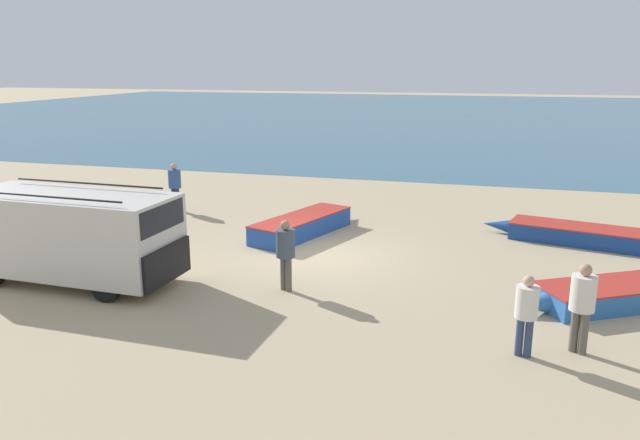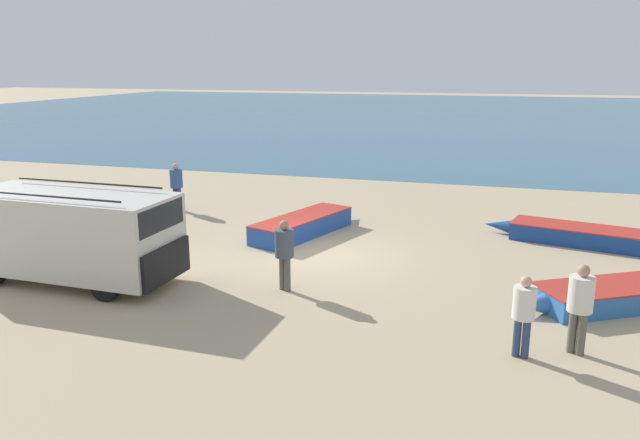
{
  "view_description": "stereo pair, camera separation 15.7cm",
  "coord_description": "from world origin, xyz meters",
  "px_view_note": "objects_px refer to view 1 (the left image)",
  "views": [
    {
      "loc": [
        4.69,
        -16.26,
        5.35
      ],
      "look_at": [
        -0.02,
        0.25,
        1.0
      ],
      "focal_mm": 35.0,
      "sensor_mm": 36.0,
      "label": 1
    },
    {
      "loc": [
        4.84,
        -16.22,
        5.35
      ],
      "look_at": [
        -0.02,
        0.25,
        1.0
      ],
      "focal_mm": 35.0,
      "sensor_mm": 36.0,
      "label": 2
    }
  ],
  "objects_px": {
    "fishing_rowboat_2": "(85,217)",
    "fishing_rowboat_3": "(605,295)",
    "fishing_rowboat_0": "(580,235)",
    "fisherman_0": "(582,300)",
    "fisherman_2": "(175,182)",
    "fisherman_1": "(286,249)",
    "fishing_rowboat_1": "(305,224)",
    "parked_van": "(71,234)",
    "fisherman_3": "(526,308)"
  },
  "relations": [
    {
      "from": "fishing_rowboat_0",
      "to": "fishing_rowboat_1",
      "type": "relative_size",
      "value": 1.11
    },
    {
      "from": "fisherman_1",
      "to": "fishing_rowboat_0",
      "type": "bearing_deg",
      "value": -20.67
    },
    {
      "from": "parked_van",
      "to": "fishing_rowboat_0",
      "type": "relative_size",
      "value": 1.02
    },
    {
      "from": "parked_van",
      "to": "fisherman_1",
      "type": "xyz_separation_m",
      "value": [
        5.33,
        0.84,
        -0.2
      ]
    },
    {
      "from": "fishing_rowboat_2",
      "to": "fisherman_0",
      "type": "relative_size",
      "value": 2.16
    },
    {
      "from": "parked_van",
      "to": "fisherman_1",
      "type": "bearing_deg",
      "value": 10.95
    },
    {
      "from": "fishing_rowboat_3",
      "to": "fisherman_0",
      "type": "distance_m",
      "value": 2.89
    },
    {
      "from": "fishing_rowboat_0",
      "to": "fishing_rowboat_1",
      "type": "distance_m",
      "value": 8.47
    },
    {
      "from": "fishing_rowboat_3",
      "to": "fisherman_3",
      "type": "bearing_deg",
      "value": 28.34
    },
    {
      "from": "parked_van",
      "to": "fisherman_2",
      "type": "xyz_separation_m",
      "value": [
        -1.35,
        7.67,
        -0.18
      ]
    },
    {
      "from": "fisherman_0",
      "to": "fisherman_1",
      "type": "distance_m",
      "value": 6.61
    },
    {
      "from": "fishing_rowboat_0",
      "to": "fisherman_1",
      "type": "relative_size",
      "value": 3.11
    },
    {
      "from": "fishing_rowboat_1",
      "to": "fishing_rowboat_2",
      "type": "xyz_separation_m",
      "value": [
        -7.44,
        -1.1,
        0.0
      ]
    },
    {
      "from": "fishing_rowboat_2",
      "to": "fishing_rowboat_3",
      "type": "distance_m",
      "value": 16.04
    },
    {
      "from": "fisherman_1",
      "to": "fishing_rowboat_2",
      "type": "bearing_deg",
      "value": 93.67
    },
    {
      "from": "fisherman_0",
      "to": "fisherman_2",
      "type": "distance_m",
      "value": 15.59
    },
    {
      "from": "fishing_rowboat_1",
      "to": "fisherman_2",
      "type": "bearing_deg",
      "value": 90.92
    },
    {
      "from": "fishing_rowboat_3",
      "to": "fishing_rowboat_0",
      "type": "bearing_deg",
      "value": -121.46
    },
    {
      "from": "fishing_rowboat_3",
      "to": "fisherman_2",
      "type": "bearing_deg",
      "value": -53.67
    },
    {
      "from": "parked_van",
      "to": "fisherman_2",
      "type": "distance_m",
      "value": 7.79
    },
    {
      "from": "fisherman_1",
      "to": "fisherman_2",
      "type": "height_order",
      "value": "fisherman_2"
    },
    {
      "from": "fishing_rowboat_3",
      "to": "fisherman_1",
      "type": "height_order",
      "value": "fisherman_1"
    },
    {
      "from": "fishing_rowboat_1",
      "to": "fishing_rowboat_3",
      "type": "height_order",
      "value": "fishing_rowboat_1"
    },
    {
      "from": "parked_van",
      "to": "fishing_rowboat_2",
      "type": "relative_size",
      "value": 1.44
    },
    {
      "from": "fishing_rowboat_0",
      "to": "fisherman_2",
      "type": "xyz_separation_m",
      "value": [
        -13.96,
        0.55,
        0.79
      ]
    },
    {
      "from": "fishing_rowboat_3",
      "to": "fishing_rowboat_2",
      "type": "bearing_deg",
      "value": -41.55
    },
    {
      "from": "parked_van",
      "to": "fishing_rowboat_2",
      "type": "distance_m",
      "value": 5.84
    },
    {
      "from": "fishing_rowboat_3",
      "to": "fisherman_1",
      "type": "bearing_deg",
      "value": -23.05
    },
    {
      "from": "fishing_rowboat_2",
      "to": "fisherman_2",
      "type": "bearing_deg",
      "value": -162.03
    },
    {
      "from": "fishing_rowboat_2",
      "to": "fisherman_3",
      "type": "xyz_separation_m",
      "value": [
        13.93,
        -6.04,
        0.64
      ]
    },
    {
      "from": "parked_van",
      "to": "fishing_rowboat_3",
      "type": "bearing_deg",
      "value": 10.33
    },
    {
      "from": "parked_van",
      "to": "fisherman_0",
      "type": "height_order",
      "value": "parked_van"
    },
    {
      "from": "fishing_rowboat_1",
      "to": "fisherman_0",
      "type": "xyz_separation_m",
      "value": [
        7.49,
        -6.7,
        0.75
      ]
    },
    {
      "from": "fisherman_3",
      "to": "fishing_rowboat_1",
      "type": "bearing_deg",
      "value": 52.41
    },
    {
      "from": "fishing_rowboat_1",
      "to": "fishing_rowboat_0",
      "type": "bearing_deg",
      "value": -63.08
    },
    {
      "from": "fishing_rowboat_1",
      "to": "fisherman_1",
      "type": "bearing_deg",
      "value": -149.28
    },
    {
      "from": "parked_van",
      "to": "fisherman_1",
      "type": "relative_size",
      "value": 3.17
    },
    {
      "from": "fisherman_0",
      "to": "fisherman_2",
      "type": "relative_size",
      "value": 1.0
    },
    {
      "from": "fishing_rowboat_0",
      "to": "fishing_rowboat_2",
      "type": "height_order",
      "value": "fishing_rowboat_2"
    },
    {
      "from": "fishing_rowboat_1",
      "to": "fisherman_1",
      "type": "relative_size",
      "value": 2.81
    },
    {
      "from": "fishing_rowboat_1",
      "to": "fisherman_2",
      "type": "height_order",
      "value": "fisherman_2"
    },
    {
      "from": "fishing_rowboat_2",
      "to": "fishing_rowboat_0",
      "type": "bearing_deg",
      "value": 149.08
    },
    {
      "from": "fishing_rowboat_1",
      "to": "fisherman_1",
      "type": "distance_m",
      "value": 5.22
    },
    {
      "from": "fishing_rowboat_1",
      "to": "fishing_rowboat_2",
      "type": "bearing_deg",
      "value": 116.98
    },
    {
      "from": "fisherman_2",
      "to": "fishing_rowboat_0",
      "type": "bearing_deg",
      "value": -83.23
    },
    {
      "from": "fishing_rowboat_0",
      "to": "fisherman_1",
      "type": "bearing_deg",
      "value": 54.37
    },
    {
      "from": "fisherman_0",
      "to": "fishing_rowboat_0",
      "type": "bearing_deg",
      "value": 24.13
    },
    {
      "from": "fisherman_1",
      "to": "fishing_rowboat_1",
      "type": "bearing_deg",
      "value": 40.71
    },
    {
      "from": "fisherman_1",
      "to": "fisherman_2",
      "type": "relative_size",
      "value": 0.99
    },
    {
      "from": "fishing_rowboat_0",
      "to": "fishing_rowboat_2",
      "type": "distance_m",
      "value": 15.98
    }
  ]
}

